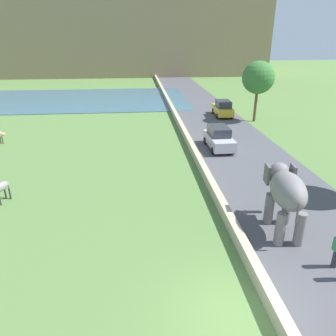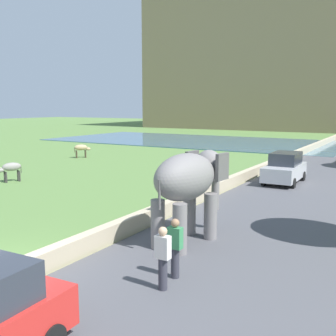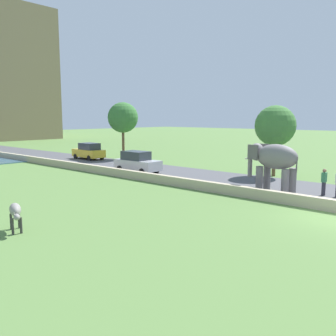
% 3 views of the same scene
% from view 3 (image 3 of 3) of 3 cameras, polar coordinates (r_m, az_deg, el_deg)
% --- Properties ---
extents(ground_plane, '(220.00, 220.00, 0.00)m').
position_cam_3_polar(ground_plane, '(18.55, 24.52, -7.16)').
color(ground_plane, '#567A3D').
extents(road_surface, '(7.00, 120.00, 0.06)m').
position_cam_3_polar(road_surface, '(33.86, -6.71, 0.14)').
color(road_surface, '#4C4C51').
rests_on(road_surface, ground).
extents(barrier_wall, '(0.40, 110.00, 0.62)m').
position_cam_3_polar(barrier_wall, '(29.88, -9.62, -0.42)').
color(barrier_wall, tan).
rests_on(barrier_wall, ground).
extents(elephant, '(1.70, 3.54, 2.99)m').
position_cam_3_polar(elephant, '(23.07, 16.02, 1.25)').
color(elephant, slate).
rests_on(elephant, ground).
extents(person_beside_elephant, '(0.36, 0.22, 1.63)m').
position_cam_3_polar(person_beside_elephant, '(23.17, 23.06, -1.96)').
color(person_beside_elephant, '#33333D').
rests_on(person_beside_elephant, ground).
extents(car_yellow, '(1.93, 4.07, 1.80)m').
position_cam_3_polar(car_yellow, '(40.65, -12.21, 2.55)').
color(car_yellow, gold).
rests_on(car_yellow, ground).
extents(car_silver, '(1.86, 4.03, 1.80)m').
position_cam_3_polar(car_silver, '(30.28, -4.81, 0.90)').
color(car_silver, '#B7B7BC').
rests_on(car_silver, ground).
extents(cow_grey, '(0.82, 1.41, 1.15)m').
position_cam_3_polar(cow_grey, '(16.08, -22.62, -6.24)').
color(cow_grey, gray).
rests_on(cow_grey, ground).
extents(tree_near, '(3.13, 3.13, 5.49)m').
position_cam_3_polar(tree_near, '(29.57, 16.33, 6.29)').
color(tree_near, brown).
rests_on(tree_near, ground).
extents(tree_mid, '(3.28, 3.28, 6.16)m').
position_cam_3_polar(tree_mid, '(40.31, -7.02, 7.76)').
color(tree_mid, brown).
rests_on(tree_mid, ground).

